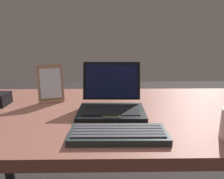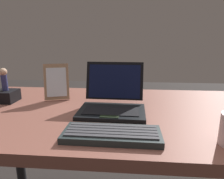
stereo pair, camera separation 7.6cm
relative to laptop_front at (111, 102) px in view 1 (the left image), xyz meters
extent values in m
cube|color=brown|center=(0.09, 0.02, -0.06)|extent=(1.55, 0.72, 0.04)
cylinder|color=black|center=(-0.63, 0.32, -0.42)|extent=(0.06, 0.06, 0.68)
cube|color=black|center=(0.00, -0.03, -0.03)|extent=(0.26, 0.19, 0.02)
cube|color=black|center=(0.00, -0.04, -0.02)|extent=(0.22, 0.11, 0.00)
cube|color=black|center=(0.00, -0.10, -0.02)|extent=(0.07, 0.03, 0.00)
cube|color=black|center=(0.00, 0.08, 0.07)|extent=(0.25, 0.06, 0.16)
cube|color=black|center=(0.00, 0.08, 0.07)|extent=(0.22, 0.05, 0.14)
cube|color=#4CF259|center=(0.00, 0.07, 0.05)|extent=(0.21, 0.01, 0.01)
cube|color=#232C2D|center=(0.02, -0.23, -0.03)|extent=(0.29, 0.12, 0.02)
cube|color=#38383D|center=(0.02, -0.27, -0.02)|extent=(0.27, 0.02, 0.00)
cube|color=#38383D|center=(0.02, -0.25, -0.02)|extent=(0.27, 0.02, 0.00)
cube|color=#38383D|center=(0.02, -0.23, -0.02)|extent=(0.27, 0.02, 0.00)
cube|color=#38383D|center=(0.02, -0.21, -0.02)|extent=(0.27, 0.02, 0.00)
cube|color=#38383D|center=(0.02, -0.19, -0.02)|extent=(0.27, 0.02, 0.00)
cube|color=#89684D|center=(-0.28, 0.14, 0.05)|extent=(0.13, 0.09, 0.17)
cube|color=silver|center=(-0.28, 0.14, 0.05)|extent=(0.10, 0.06, 0.13)
cube|color=#89684D|center=(-0.29, 0.17, -0.02)|extent=(0.02, 0.02, 0.03)
camera|label=1|loc=(-0.01, -0.78, 0.25)|focal=32.29mm
camera|label=2|loc=(0.07, -0.78, 0.25)|focal=32.29mm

